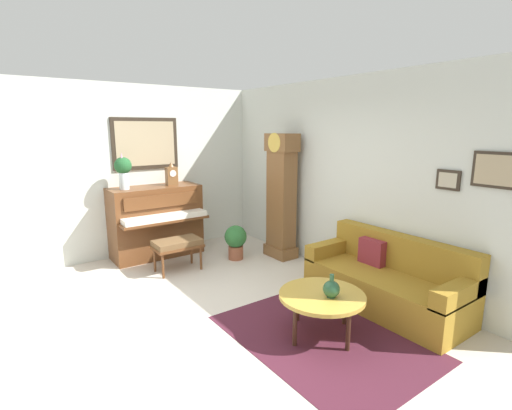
# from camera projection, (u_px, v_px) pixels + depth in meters

# --- Properties ---
(ground_plane) EXTENTS (6.40, 6.00, 0.10)m
(ground_plane) POSITION_uv_depth(u_px,v_px,m) (195.00, 319.00, 4.34)
(ground_plane) COLOR beige
(wall_left) EXTENTS (0.13, 4.90, 2.80)m
(wall_left) POSITION_uv_depth(u_px,v_px,m) (121.00, 171.00, 6.13)
(wall_left) COLOR silver
(wall_left) RESTS_ON ground_plane
(wall_back) EXTENTS (5.30, 0.13, 2.80)m
(wall_back) POSITION_uv_depth(u_px,v_px,m) (344.00, 178.00, 5.41)
(wall_back) COLOR silver
(wall_back) RESTS_ON ground_plane
(area_rug) EXTENTS (2.10, 1.50, 0.01)m
(area_rug) POSITION_uv_depth(u_px,v_px,m) (322.00, 337.00, 3.86)
(area_rug) COLOR #4C1E2D
(area_rug) RESTS_ON ground_plane
(piano) EXTENTS (0.87, 1.44, 1.17)m
(piano) POSITION_uv_depth(u_px,v_px,m) (156.00, 221.00, 6.24)
(piano) COLOR brown
(piano) RESTS_ON ground_plane
(piano_bench) EXTENTS (0.42, 0.70, 0.48)m
(piano_bench) POSITION_uv_depth(u_px,v_px,m) (177.00, 245.00, 5.60)
(piano_bench) COLOR brown
(piano_bench) RESTS_ON ground_plane
(grandfather_clock) EXTENTS (0.52, 0.34, 2.03)m
(grandfather_clock) POSITION_uv_depth(u_px,v_px,m) (281.00, 199.00, 6.12)
(grandfather_clock) COLOR brown
(grandfather_clock) RESTS_ON ground_plane
(couch) EXTENTS (1.90, 0.80, 0.84)m
(couch) POSITION_uv_depth(u_px,v_px,m) (387.00, 281.00, 4.51)
(couch) COLOR olive
(couch) RESTS_ON ground_plane
(coffee_table) EXTENTS (0.88, 0.88, 0.45)m
(coffee_table) POSITION_uv_depth(u_px,v_px,m) (322.00, 297.00, 3.85)
(coffee_table) COLOR gold
(coffee_table) RESTS_ON ground_plane
(mantel_clock) EXTENTS (0.13, 0.18, 0.38)m
(mantel_clock) POSITION_uv_depth(u_px,v_px,m) (172.00, 175.00, 6.25)
(mantel_clock) COLOR brown
(mantel_clock) RESTS_ON piano
(flower_vase) EXTENTS (0.26, 0.26, 0.58)m
(flower_vase) POSITION_uv_depth(u_px,v_px,m) (123.00, 169.00, 5.78)
(flower_vase) COLOR silver
(flower_vase) RESTS_ON piano
(green_jug) EXTENTS (0.17, 0.17, 0.24)m
(green_jug) POSITION_uv_depth(u_px,v_px,m) (331.00, 289.00, 3.75)
(green_jug) COLOR #234C33
(green_jug) RESTS_ON coffee_table
(potted_plant) EXTENTS (0.36, 0.36, 0.56)m
(potted_plant) POSITION_uv_depth(u_px,v_px,m) (236.00, 240.00, 6.12)
(potted_plant) COLOR #935138
(potted_plant) RESTS_ON ground_plane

